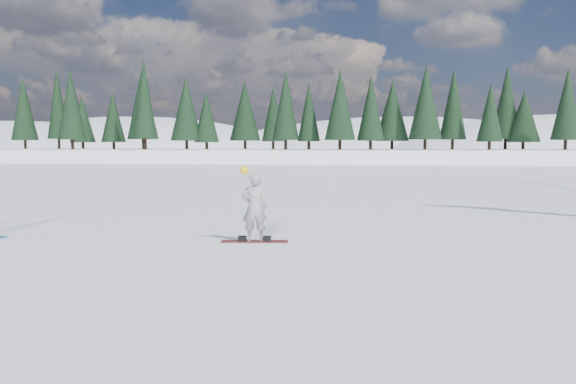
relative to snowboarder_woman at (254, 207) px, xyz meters
name	(u,v)px	position (x,y,z in m)	size (l,w,h in m)	color
ground	(126,243)	(-2.84, -0.45, -0.80)	(420.00, 420.00, 0.00)	white
alpine_backdrop	(311,188)	(-14.56, 188.71, -14.77)	(412.50, 227.00, 53.20)	white
snowboarder_woman	(254,207)	(0.00, 0.00, 0.00)	(0.65, 0.51, 1.71)	#A4A4A9
snowboard_woman	(255,241)	(0.00, 0.00, -0.78)	(1.50, 0.28, 0.03)	maroon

